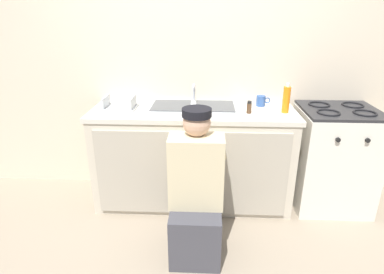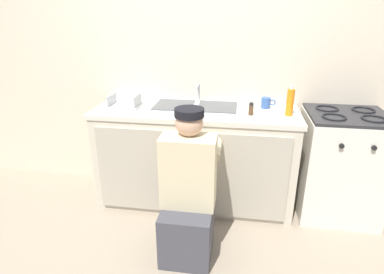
{
  "view_description": "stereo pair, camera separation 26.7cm",
  "coord_description": "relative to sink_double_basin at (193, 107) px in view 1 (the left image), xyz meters",
  "views": [
    {
      "loc": [
        0.12,
        -2.39,
        1.7
      ],
      "look_at": [
        0.0,
        0.1,
        0.72
      ],
      "focal_mm": 30.0,
      "sensor_mm": 36.0,
      "label": 1
    },
    {
      "loc": [
        0.38,
        -2.36,
        1.7
      ],
      "look_at": [
        0.0,
        0.1,
        0.72
      ],
      "focal_mm": 30.0,
      "sensor_mm": 36.0,
      "label": 2
    }
  ],
  "objects": [
    {
      "name": "soap_bottle_orange",
      "position": [
        0.78,
        -0.05,
        0.09
      ],
      "size": [
        0.06,
        0.06,
        0.25
      ],
      "color": "orange",
      "rests_on": "countertop"
    },
    {
      "name": "coffee_mug",
      "position": [
        0.61,
        0.14,
        0.03
      ],
      "size": [
        0.13,
        0.08,
        0.09
      ],
      "color": "#335699",
      "rests_on": "countertop"
    },
    {
      "name": "plumber_person",
      "position": [
        0.05,
        -0.72,
        -0.46
      ],
      "size": [
        0.42,
        0.61,
        1.1
      ],
      "color": "#3F3F47",
      "rests_on": "ground_plane"
    },
    {
      "name": "back_wall",
      "position": [
        0.0,
        0.35,
        0.33
      ],
      "size": [
        6.0,
        0.1,
        2.5
      ],
      "primitive_type": "cube",
      "color": "beige",
      "rests_on": "ground_plane"
    },
    {
      "name": "spice_bottle_pepper",
      "position": [
        0.47,
        -0.09,
        0.03
      ],
      "size": [
        0.04,
        0.04,
        0.1
      ],
      "color": "#513823",
      "rests_on": "countertop"
    },
    {
      "name": "counter_cabinet",
      "position": [
        0.0,
        -0.01,
        -0.49
      ],
      "size": [
        1.74,
        0.62,
        0.86
      ],
      "color": "beige",
      "rests_on": "ground_plane"
    },
    {
      "name": "spice_bottle_red",
      "position": [
        0.81,
        0.06,
        0.03
      ],
      "size": [
        0.04,
        0.04,
        0.1
      ],
      "color": "red",
      "rests_on": "countertop"
    },
    {
      "name": "dish_rack_tray",
      "position": [
        -0.64,
        -0.02,
        0.01
      ],
      "size": [
        0.28,
        0.22,
        0.11
      ],
      "color": "#B2B7BC",
      "rests_on": "countertop"
    },
    {
      "name": "countertop",
      "position": [
        0.0,
        -0.0,
        -0.04
      ],
      "size": [
        1.78,
        0.62,
        0.04
      ],
      "primitive_type": "cube",
      "color": "beige",
      "rests_on": "counter_cabinet"
    },
    {
      "name": "sink_double_basin",
      "position": [
        0.0,
        0.0,
        0.0
      ],
      "size": [
        0.8,
        0.44,
        0.19
      ],
      "color": "silver",
      "rests_on": "countertop"
    },
    {
      "name": "stove_range",
      "position": [
        1.26,
        -0.0,
        -0.46
      ],
      "size": [
        0.65,
        0.62,
        0.94
      ],
      "color": "silver",
      "rests_on": "ground_plane"
    },
    {
      "name": "ground_plane",
      "position": [
        0.0,
        -0.3,
        -0.92
      ],
      "size": [
        12.0,
        12.0,
        0.0
      ],
      "primitive_type": "plane",
      "color": "gray"
    }
  ]
}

